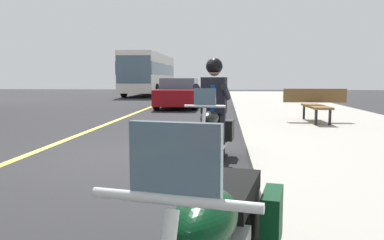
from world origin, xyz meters
TOP-DOWN VIEW (x-y plane):
  - ground_plane at (0.00, 0.00)m, footprint 80.00×80.00m
  - lane_center_stripe at (0.00, -2.00)m, footprint 60.00×0.16m
  - motorcycle_main at (0.33, 1.39)m, footprint 2.22×0.77m
  - rider_main at (0.15, 1.41)m, footprint 0.67×0.61m
  - bus_near at (-24.45, -4.64)m, footprint 11.05×2.70m
  - car_dark at (-11.52, -0.58)m, footprint 4.60×1.92m
  - bench_sidewalk at (-4.67, 4.20)m, footprint 1.80×1.80m

SIDE VIEW (x-z plane):
  - ground_plane at x=0.00m, z-range 0.00..0.00m
  - lane_center_stripe at x=0.00m, z-range 0.00..0.01m
  - motorcycle_main at x=0.33m, z-range -0.18..1.08m
  - car_dark at x=-11.52m, z-range -0.01..1.39m
  - bench_sidewalk at x=-4.67m, z-range 0.24..1.19m
  - rider_main at x=0.15m, z-range 0.17..1.91m
  - bus_near at x=-24.45m, z-range 0.22..3.52m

